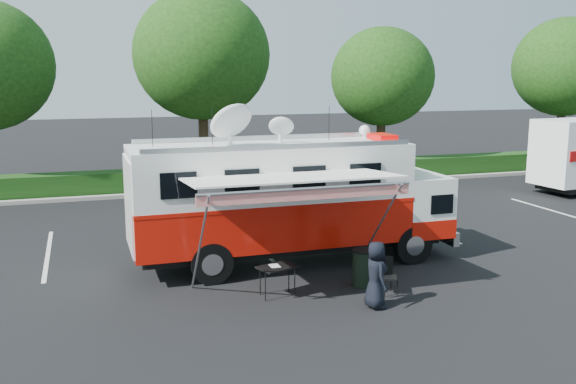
# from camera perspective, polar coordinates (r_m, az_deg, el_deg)

# --- Properties ---
(ground_plane) EXTENTS (120.00, 120.00, 0.00)m
(ground_plane) POSITION_cam_1_polar(r_m,az_deg,el_deg) (17.83, 0.50, -6.30)
(ground_plane) COLOR black
(ground_plane) RESTS_ON ground
(back_border) EXTENTS (60.00, 6.14, 8.87)m
(back_border) POSITION_cam_1_polar(r_m,az_deg,el_deg) (29.80, -5.41, 10.23)
(back_border) COLOR #9E998E
(back_border) RESTS_ON ground_plane
(stall_lines) EXTENTS (24.12, 5.50, 0.01)m
(stall_lines) POSITION_cam_1_polar(r_m,az_deg,el_deg) (20.46, -3.52, -4.07)
(stall_lines) COLOR silver
(stall_lines) RESTS_ON ground_plane
(command_truck) EXTENTS (8.84, 2.43, 4.25)m
(command_truck) POSITION_cam_1_polar(r_m,az_deg,el_deg) (17.36, 0.27, -0.57)
(command_truck) COLOR black
(command_truck) RESTS_ON ground_plane
(awning) EXTENTS (4.82, 2.50, 2.92)m
(awning) POSITION_cam_1_polar(r_m,az_deg,el_deg) (14.59, 0.45, 0.92)
(awning) COLOR white
(awning) RESTS_ON ground_plane
(person) EXTENTS (0.50, 0.75, 1.52)m
(person) POSITION_cam_1_polar(r_m,az_deg,el_deg) (14.72, 7.74, -10.12)
(person) COLOR black
(person) RESTS_ON ground_plane
(folding_table) EXTENTS (1.02, 0.86, 0.74)m
(folding_table) POSITION_cam_1_polar(r_m,az_deg,el_deg) (15.05, -0.96, -6.79)
(folding_table) COLOR black
(folding_table) RESTS_ON ground_plane
(folding_chair) EXTENTS (0.55, 0.58, 0.88)m
(folding_chair) POSITION_cam_1_polar(r_m,az_deg,el_deg) (15.51, 8.72, -7.04)
(folding_chair) COLOR black
(folding_chair) RESTS_ON ground_plane
(trash_bin) EXTENTS (0.61, 0.61, 0.92)m
(trash_bin) POSITION_cam_1_polar(r_m,az_deg,el_deg) (15.96, 6.79, -6.68)
(trash_bin) COLOR black
(trash_bin) RESTS_ON ground_plane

